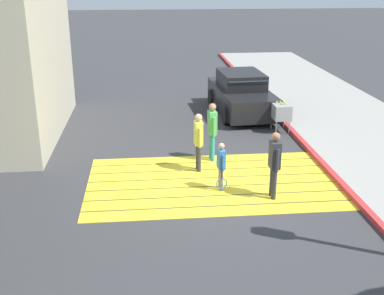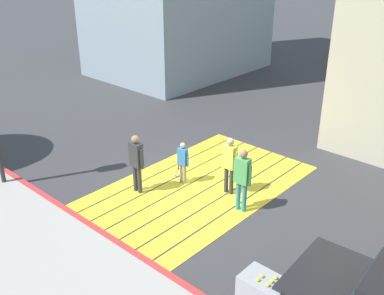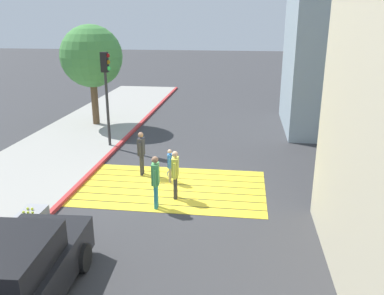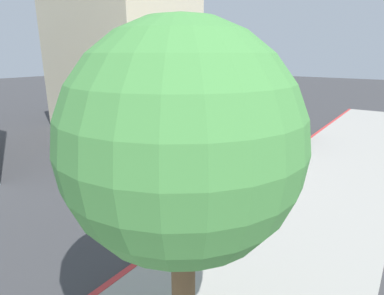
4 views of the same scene
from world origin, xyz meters
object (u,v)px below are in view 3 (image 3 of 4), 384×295
traffic_light_corner (106,81)px  tennis_ball_cart (32,220)px  car_parked_near_curb (15,278)px  pedestrian_adult_side (175,171)px  street_tree (93,58)px  pedestrian_adult_lead (141,150)px  pedestrian_adult_trailing (155,178)px  pedestrian_child_with_racket (170,164)px

traffic_light_corner → tennis_ball_cart: bearing=-85.2°
car_parked_near_curb → pedestrian_adult_side: size_ratio=2.72×
street_tree → pedestrian_adult_side: size_ratio=3.29×
pedestrian_adult_lead → pedestrian_adult_trailing: bearing=-66.9°
traffic_light_corner → pedestrian_adult_side: bearing=-51.8°
pedestrian_child_with_racket → traffic_light_corner: bearing=133.7°
traffic_light_corner → pedestrian_adult_side: traffic_light_corner is taller
traffic_light_corner → pedestrian_adult_lead: size_ratio=2.55×
tennis_ball_cart → pedestrian_adult_trailing: 3.64m
traffic_light_corner → pedestrian_adult_trailing: traffic_light_corner is taller
street_tree → pedestrian_adult_lead: (4.14, -6.57, -2.66)m
traffic_light_corner → pedestrian_adult_side: size_ratio=2.62×
pedestrian_adult_lead → pedestrian_adult_side: bearing=-49.4°
car_parked_near_curb → pedestrian_adult_trailing: pedestrian_adult_trailing is taller
pedestrian_adult_lead → pedestrian_child_with_racket: size_ratio=1.34×
street_tree → pedestrian_adult_trailing: bearing=-60.3°
car_parked_near_curb → traffic_light_corner: traffic_light_corner is taller
car_parked_near_curb → pedestrian_adult_lead: 7.45m
pedestrian_adult_lead → pedestrian_adult_trailing: size_ratio=0.98×
car_parked_near_curb → pedestrian_adult_side: pedestrian_adult_side is taller
car_parked_near_curb → pedestrian_adult_side: bearing=67.9°
car_parked_near_curb → pedestrian_adult_trailing: size_ratio=2.61×
traffic_light_corner → pedestrian_child_with_racket: traffic_light_corner is taller
pedestrian_child_with_racket → pedestrian_adult_trailing: bearing=-91.5°
tennis_ball_cart → pedestrian_adult_trailing: bearing=42.3°
car_parked_near_curb → tennis_ball_cart: size_ratio=4.32×
pedestrian_adult_lead → pedestrian_child_with_racket: 1.33m
car_parked_near_curb → tennis_ball_cart: 2.52m
car_parked_near_curb → pedestrian_adult_lead: size_ratio=2.65×
tennis_ball_cart → pedestrian_child_with_racket: bearing=58.7°
pedestrian_adult_side → traffic_light_corner: bearing=128.2°
pedestrian_adult_lead → car_parked_near_curb: bearing=-95.1°
traffic_light_corner → car_parked_near_curb: bearing=-81.4°
pedestrian_adult_trailing → pedestrian_adult_side: size_ratio=1.04×
tennis_ball_cart → pedestrian_child_with_racket: 5.27m
pedestrian_adult_side → pedestrian_child_with_racket: (-0.42, 1.30, -0.25)m
pedestrian_child_with_racket → pedestrian_adult_lead: bearing=154.4°
car_parked_near_curb → pedestrian_child_with_racket: car_parked_near_curb is taller
tennis_ball_cart → pedestrian_adult_lead: 5.31m
car_parked_near_curb → pedestrian_adult_side: 6.00m
pedestrian_adult_trailing → pedestrian_adult_side: 0.90m
tennis_ball_cart → pedestrian_child_with_racket: size_ratio=0.82×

